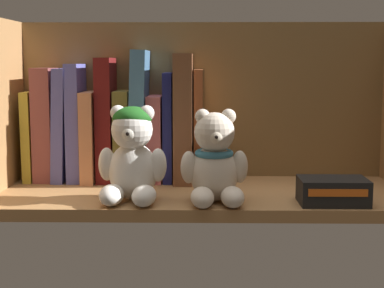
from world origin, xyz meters
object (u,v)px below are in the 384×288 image
Objects in this scene: book_5 at (108,119)px; book_11 at (200,125)px; book_3 at (79,122)px; teddy_bear_smaller at (216,163)px; book_10 at (185,117)px; book_4 at (93,136)px; book_2 at (65,124)px; book_6 at (125,135)px; book_9 at (170,127)px; book_8 at (157,138)px; book_1 at (49,124)px; book_0 at (34,135)px; book_7 at (141,116)px; small_product_box at (334,191)px; teddy_bear_larger at (133,156)px.

book_11 is (17.39, 0.00, -1.08)cm from book_5.
book_3 is 32.35cm from teddy_bear_smaller.
book_11 is 1.40× the size of teddy_bear_smaller.
teddy_bear_smaller is (5.53, -18.94, -5.56)cm from book_10.
book_4 reaches higher than teddy_bear_smaller.
book_2 reaches higher than book_6.
book_10 is 1.59× the size of teddy_bear_smaller.
book_3 is 1.08× the size of book_9.
book_9 is (20.04, 0.00, -0.39)cm from book_2.
book_1 is at bearing 180.00° from book_8.
book_3 is at bearing 0.00° from book_0.
book_10 is at bearing 180.00° from book_11.
book_3 is at bearing 180.00° from book_5.
teddy_bear_smaller is (2.71, -18.94, -4.11)cm from book_11.
book_1 is 11.56cm from book_5.
book_9 reaches higher than teddy_bear_smaller.
book_7 reaches higher than small_product_box.
book_8 is (17.56, 0.00, -2.54)cm from book_2.
teddy_bear_larger is (18.30, -17.99, -3.29)cm from book_1.
book_7 reaches higher than book_2.
book_9 is at bearing 0.00° from book_6.
book_9 is at bearing 0.00° from book_0.
book_6 is at bearing 0.00° from book_0.
book_2 is 22.95cm from book_10.
book_4 is 1.58× the size of small_product_box.
book_10 is at bearing 0.00° from book_9.
book_6 is at bearing 0.00° from book_3.
book_5 is 9.87cm from book_8.
book_7 is 1.21× the size of book_9.
book_11 is (14.22, 0.00, 1.98)cm from book_6.
book_8 is 21.91cm from teddy_bear_smaller.
book_8 is at bearing 0.00° from book_6.
teddy_bear_larger is (-7.79, -17.99, -4.60)cm from book_10.
book_10 is 32.86cm from small_product_box.
book_11 reaches higher than teddy_bear_smaller.
book_11 is (25.74, 0.00, -0.08)cm from book_2.
book_5 is 1.49× the size of teddy_bear_larger.
book_11 is (23.11, 0.00, -0.52)cm from book_3.
book_4 is 4.33cm from book_5.
teddy_bear_larger is at bearing -120.54° from book_11.
book_6 is 25.49cm from teddy_bear_smaller.
book_8 is (12.19, 0.00, -0.40)cm from book_4.
book_4 is 6.15cm from book_6.
book_11 is 30.39cm from small_product_box.
book_5 is (14.44, 0.00, 3.15)cm from book_0.
book_2 is 8.40cm from book_5.
book_1 reaches higher than book_8.
book_4 is 0.99× the size of book_6.
book_1 reaches higher than teddy_bear_smaller.
book_7 is at bearing 0.00° from book_0.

